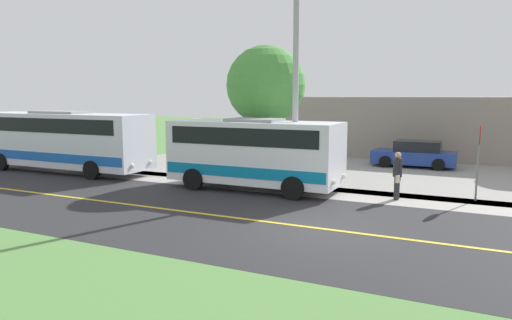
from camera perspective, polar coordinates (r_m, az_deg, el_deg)
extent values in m
plane|color=#548442|center=(14.28, 7.17, -8.16)|extent=(120.00, 120.00, 0.00)
cube|color=#28282B|center=(14.28, 7.17, -8.14)|extent=(8.00, 100.00, 0.01)
cube|color=#9E9991|center=(19.15, 12.13, -4.16)|extent=(2.40, 100.00, 0.01)
cube|color=gray|center=(25.78, 22.42, -1.52)|extent=(14.00, 36.00, 0.01)
cube|color=gold|center=(14.28, 7.17, -8.12)|extent=(0.16, 100.00, 0.00)
cube|color=white|center=(19.71, -0.17, 1.05)|extent=(2.55, 7.16, 2.50)
cube|color=#0C72A5|center=(19.80, -0.17, -0.96)|extent=(2.59, 7.02, 0.44)
cube|color=black|center=(19.64, -0.17, 3.08)|extent=(2.59, 6.44, 0.70)
cube|color=gray|center=(19.60, -0.17, 4.86)|extent=(1.53, 2.15, 0.12)
cylinder|color=black|center=(20.22, 7.09, -2.13)|extent=(0.25, 0.90, 0.90)
cylinder|color=black|center=(17.86, 4.48, -3.41)|extent=(0.25, 0.90, 0.90)
cylinder|color=black|center=(22.01, -3.93, -1.28)|extent=(0.25, 0.90, 0.90)
cylinder|color=black|center=(19.86, -7.56, -2.31)|extent=(0.25, 0.90, 0.90)
sphere|color=#F2EACC|center=(19.24, 10.46, -1.95)|extent=(0.20, 0.20, 0.20)
sphere|color=#F2EACC|center=(17.91, 9.28, -2.64)|extent=(0.20, 0.20, 0.20)
cube|color=silver|center=(26.35, -22.39, 2.34)|extent=(2.40, 10.19, 2.66)
cube|color=blue|center=(26.43, -22.30, 0.66)|extent=(2.44, 9.98, 0.44)
cube|color=black|center=(26.30, -22.48, 4.03)|extent=(2.44, 9.17, 0.70)
cube|color=gray|center=(26.27, -22.55, 5.35)|extent=(1.44, 3.06, 0.12)
cylinder|color=black|center=(25.13, -15.37, -0.41)|extent=(0.25, 0.90, 0.90)
cylinder|color=black|center=(23.39, -19.22, -1.16)|extent=(0.25, 0.90, 0.90)
cylinder|color=black|center=(29.63, -24.65, 0.37)|extent=(0.25, 0.90, 0.90)
cylinder|color=black|center=(28.18, -28.38, -0.21)|extent=(0.25, 0.90, 0.90)
sphere|color=#F2EACC|center=(23.44, -12.64, -0.27)|extent=(0.20, 0.20, 0.20)
sphere|color=#F2EACC|center=(22.44, -14.72, -0.70)|extent=(0.20, 0.20, 0.20)
cylinder|color=#262628|center=(18.74, 16.68, -3.21)|extent=(0.18, 0.18, 0.88)
cylinder|color=#262628|center=(18.55, 16.58, -3.32)|extent=(0.18, 0.18, 0.88)
cylinder|color=#262628|center=(18.51, 16.72, -0.87)|extent=(0.34, 0.34, 0.70)
sphere|color=tan|center=(18.45, 16.78, 0.56)|extent=(0.24, 0.24, 0.24)
cylinder|color=#262628|center=(18.69, 16.82, -0.69)|extent=(0.29, 0.10, 0.63)
cube|color=white|center=(18.82, 16.95, -1.96)|extent=(0.20, 0.12, 0.28)
cylinder|color=#262628|center=(18.33, 16.64, -0.84)|extent=(0.29, 0.10, 0.63)
cube|color=beige|center=(18.32, 16.70, -2.21)|extent=(0.20, 0.12, 0.28)
cylinder|color=slate|center=(19.35, 25.14, -1.30)|extent=(0.07, 0.07, 2.20)
cylinder|color=red|center=(19.20, 25.44, 2.82)|extent=(0.76, 0.03, 0.76)
cylinder|color=#9E9EA3|center=(19.32, 4.80, 8.10)|extent=(0.24, 0.24, 8.05)
cube|color=navy|center=(27.47, 18.47, 0.31)|extent=(1.84, 4.42, 0.70)
cube|color=black|center=(27.38, 18.94, 1.61)|extent=(1.55, 2.43, 0.57)
cylinder|color=black|center=(26.80, 15.33, -0.19)|extent=(0.23, 0.64, 0.64)
cylinder|color=black|center=(28.56, 15.95, 0.26)|extent=(0.23, 0.64, 0.64)
cylinder|color=black|center=(26.49, 21.15, -0.53)|extent=(0.23, 0.64, 0.64)
cylinder|color=black|center=(28.27, 21.41, -0.05)|extent=(0.23, 0.64, 0.64)
cylinder|color=brown|center=(22.59, 1.17, 1.66)|extent=(0.36, 0.36, 3.00)
sphere|color=#478C3D|center=(22.47, 1.19, 9.02)|extent=(3.71, 3.71, 3.71)
cube|color=gray|center=(34.54, 23.18, 3.84)|extent=(10.00, 23.33, 3.82)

